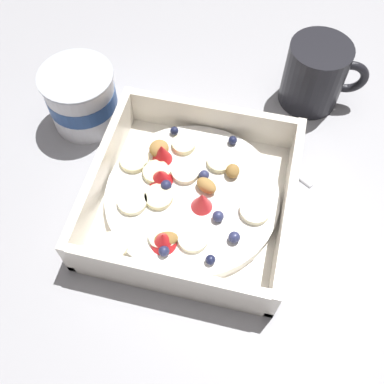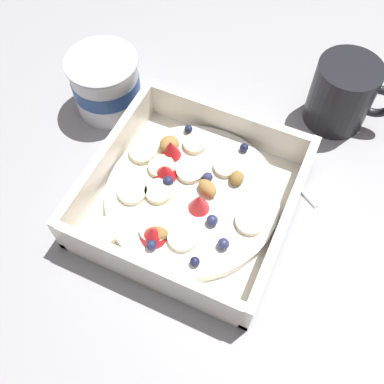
{
  "view_description": "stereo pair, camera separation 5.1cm",
  "coord_description": "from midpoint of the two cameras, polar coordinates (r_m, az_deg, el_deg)",
  "views": [
    {
      "loc": [
        -0.26,
        -0.05,
        0.47
      ],
      "look_at": [
        -0.0,
        0.01,
        0.03
      ],
      "focal_mm": 41.73,
      "sensor_mm": 36.0,
      "label": 1
    },
    {
      "loc": [
        -0.24,
        -0.1,
        0.47
      ],
      "look_at": [
        -0.0,
        0.01,
        0.03
      ],
      "focal_mm": 41.73,
      "sensor_mm": 36.0,
      "label": 2
    }
  ],
  "objects": [
    {
      "name": "fruit_bowl",
      "position": [
        0.52,
        -3.01,
        -0.9
      ],
      "size": [
        0.23,
        0.23,
        0.06
      ],
      "color": "white",
      "rests_on": "ground"
    },
    {
      "name": "coffee_mug",
      "position": [
        0.62,
        13.24,
        14.22
      ],
      "size": [
        0.08,
        0.11,
        0.09
      ],
      "color": "black",
      "rests_on": "ground"
    },
    {
      "name": "yogurt_cup",
      "position": [
        0.6,
        -16.33,
        11.32
      ],
      "size": [
        0.09,
        0.09,
        0.08
      ],
      "color": "white",
      "rests_on": "ground"
    },
    {
      "name": "spoon",
      "position": [
        0.6,
        3.4,
        7.77
      ],
      "size": [
        0.11,
        0.16,
        0.01
      ],
      "color": "silver",
      "rests_on": "ground"
    },
    {
      "name": "ground_plane",
      "position": [
        0.53,
        -1.2,
        -2.11
      ],
      "size": [
        2.4,
        2.4,
        0.0
      ],
      "primitive_type": "plane",
      "color": "#9E9EA3"
    }
  ]
}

